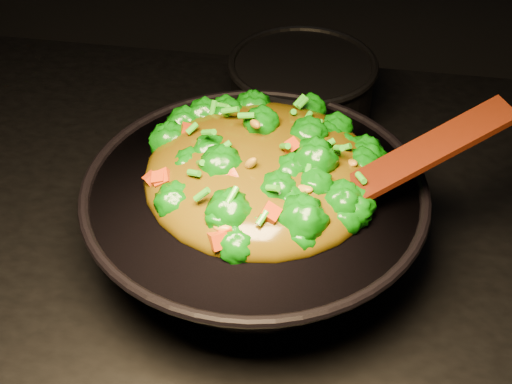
# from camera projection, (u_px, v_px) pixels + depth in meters

# --- Properties ---
(wok) EXTENTS (0.54, 0.54, 0.12)m
(wok) POSITION_uv_depth(u_px,v_px,m) (255.00, 222.00, 0.90)
(wok) COLOR black
(wok) RESTS_ON stovetop
(stir_fry) EXTENTS (0.38, 0.38, 0.10)m
(stir_fry) POSITION_uv_depth(u_px,v_px,m) (262.00, 146.00, 0.85)
(stir_fry) COLOR #0A5E06
(stir_fry) RESTS_ON wok
(spatula) EXTENTS (0.27, 0.17, 0.12)m
(spatula) POSITION_uv_depth(u_px,v_px,m) (393.00, 169.00, 0.81)
(spatula) COLOR #361607
(spatula) RESTS_ON wok
(back_pot) EXTENTS (0.23, 0.23, 0.12)m
(back_pot) POSITION_uv_depth(u_px,v_px,m) (301.00, 95.00, 1.11)
(back_pot) COLOR black
(back_pot) RESTS_ON stovetop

